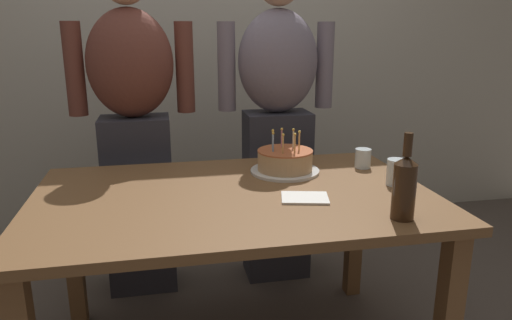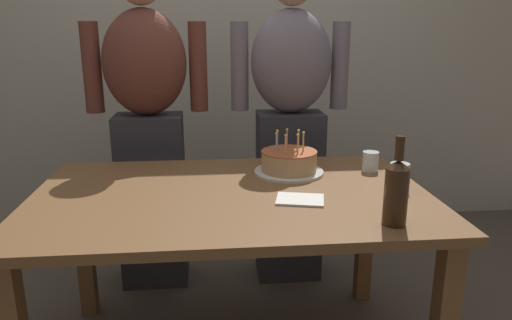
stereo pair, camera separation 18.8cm
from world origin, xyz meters
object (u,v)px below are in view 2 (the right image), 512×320
water_glass_far (399,177)px  person_man_bearded (148,124)px  wine_bottle (396,191)px  person_woman_cardigan (290,121)px  water_glass_near (370,161)px  birthday_cake (289,163)px  napkin_stack (300,200)px

water_glass_far → person_man_bearded: size_ratio=0.06×
wine_bottle → person_woman_cardigan: (-0.16, 1.06, 0.02)m
water_glass_near → person_woman_cardigan: bearing=119.9°
water_glass_far → person_woman_cardigan: person_woman_cardigan is taller
person_man_bearded → person_woman_cardigan: 0.73m
birthday_cake → napkin_stack: bearing=-92.4°
birthday_cake → water_glass_far: (0.39, -0.25, 0.01)m
birthday_cake → water_glass_near: size_ratio=3.46×
birthday_cake → wine_bottle: size_ratio=1.03×
napkin_stack → wine_bottle: bearing=-43.2°
water_glass_near → wine_bottle: wine_bottle is taller
birthday_cake → person_woman_cardigan: 0.49m
person_woman_cardigan → water_glass_far: bearing=112.5°
birthday_cake → person_woman_cardigan: bearing=80.1°
napkin_stack → water_glass_near: bearing=42.3°
water_glass_near → person_woman_cardigan: (-0.28, 0.48, 0.09)m
water_glass_near → person_man_bearded: size_ratio=0.05×
water_glass_near → water_glass_far: bearing=-83.7°
water_glass_far → wine_bottle: 0.36m
water_glass_far → wine_bottle: (-0.14, -0.33, 0.06)m
birthday_cake → water_glass_near: birthday_cake is taller
water_glass_far → napkin_stack: size_ratio=0.62×
napkin_stack → person_woman_cardigan: bearing=83.2°
birthday_cake → water_glass_near: bearing=0.1°
person_woman_cardigan → water_glass_near: bearing=119.9°
wine_bottle → water_glass_near: bearing=78.7°
wine_bottle → person_woman_cardigan: bearing=98.5°
person_man_bearded → birthday_cake: bearing=143.4°
person_woman_cardigan → napkin_stack: bearing=83.2°
wine_bottle → person_woman_cardigan: size_ratio=0.17×
napkin_stack → person_man_bearded: bearing=127.6°
water_glass_far → person_woman_cardigan: size_ratio=0.06×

